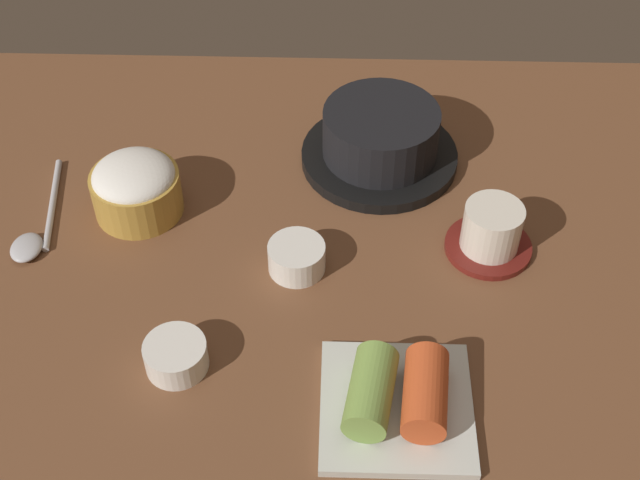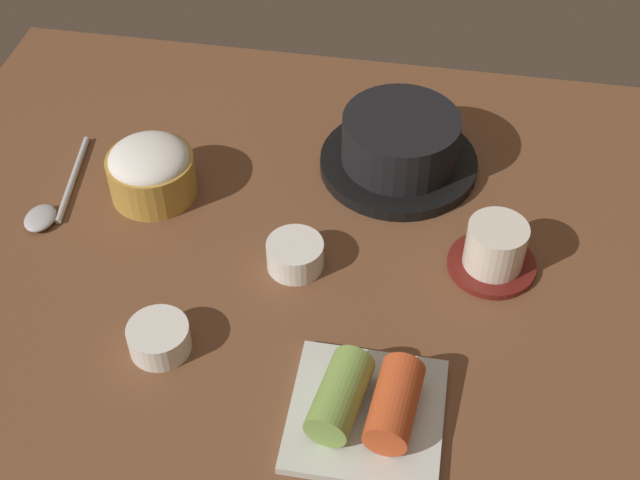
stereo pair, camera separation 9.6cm
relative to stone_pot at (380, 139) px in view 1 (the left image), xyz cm
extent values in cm
cube|color=brown|center=(-9.07, -15.17, -4.62)|extent=(100.00, 76.00, 2.00)
cylinder|color=black|center=(0.00, 0.00, -2.85)|extent=(19.82, 19.82, 1.54)
cylinder|color=black|center=(0.00, 0.00, 1.04)|extent=(14.49, 14.49, 6.22)
cylinder|color=#D15619|center=(0.00, 0.00, 3.85)|extent=(12.75, 12.75, 0.60)
cylinder|color=#B78C38|center=(-29.00, -9.75, -0.91)|extent=(10.54, 10.54, 5.42)
ellipsoid|color=white|center=(-29.00, -9.75, 1.80)|extent=(9.70, 9.70, 3.69)
cylinder|color=maroon|center=(12.25, -15.00, -3.22)|extent=(9.99, 9.99, 0.80)
cylinder|color=silver|center=(12.25, -15.00, -0.06)|extent=(6.70, 6.70, 5.51)
cylinder|color=#C6D18C|center=(12.25, -15.00, 2.39)|extent=(5.69, 5.69, 0.40)
cylinder|color=white|center=(-9.64, -18.70, -1.91)|extent=(6.46, 6.46, 3.42)
cylinder|color=#386B2D|center=(-9.64, -18.70, -0.50)|extent=(5.30, 5.30, 0.50)
cube|color=silver|center=(0.95, -37.21, -3.12)|extent=(14.86, 14.86, 1.00)
cylinder|color=#7A9E47|center=(-1.65, -37.21, -0.47)|extent=(5.76, 9.52, 4.30)
cylinder|color=#C64C23|center=(3.55, -37.21, -0.47)|extent=(5.19, 9.31, 4.30)
cylinder|color=white|center=(-21.20, -32.48, -2.02)|extent=(6.45, 6.45, 3.19)
cylinder|color=#B73323|center=(-21.20, -32.48, -0.73)|extent=(5.29, 5.29, 0.50)
cylinder|color=#B7B7BC|center=(-39.68, -9.45, -3.22)|extent=(2.92, 15.44, 0.80)
ellipsoid|color=#B7B7BC|center=(-40.75, -17.12, -2.90)|extent=(3.60, 4.68, 1.26)
camera|label=1|loc=(-5.19, -83.79, 68.44)|focal=48.23mm
camera|label=2|loc=(4.35, -82.83, 68.44)|focal=48.23mm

